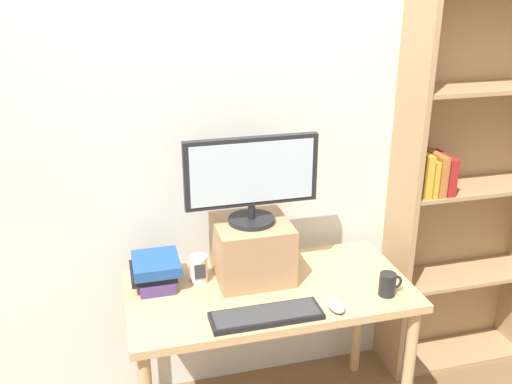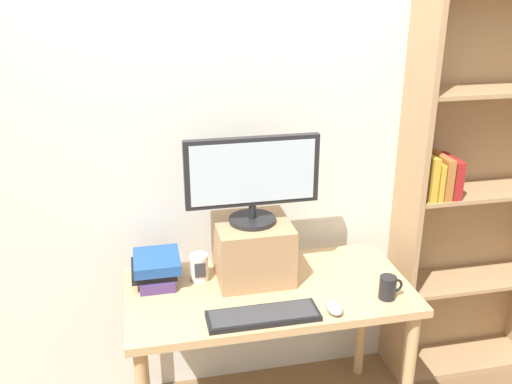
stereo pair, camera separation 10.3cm
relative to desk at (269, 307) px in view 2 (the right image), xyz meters
name	(u,v)px [view 2 (the right image)]	position (x,y,z in m)	size (l,w,h in m)	color
back_wall	(249,139)	(0.00, 0.43, 0.64)	(7.00, 0.08, 2.60)	silver
desk	(269,307)	(0.00, 0.00, 0.00)	(1.23, 0.62, 0.75)	tan
bookshelf_unit	(475,188)	(1.13, 0.28, 0.36)	(0.82, 0.28, 2.01)	tan
riser_box	(252,249)	(-0.05, 0.12, 0.23)	(0.33, 0.32, 0.27)	#A87F56
computer_monitor	(252,177)	(-0.05, 0.12, 0.57)	(0.58, 0.20, 0.38)	black
keyboard	(263,316)	(-0.08, -0.22, 0.11)	(0.45, 0.14, 0.02)	black
computer_mouse	(334,308)	(0.21, -0.24, 0.11)	(0.06, 0.10, 0.04)	#99999E
book_stack	(156,268)	(-0.47, 0.16, 0.16)	(0.21, 0.24, 0.12)	#4C336B
coffee_mug	(388,287)	(0.47, -0.18, 0.15)	(0.10, 0.07, 0.10)	black
desk_speaker	(199,267)	(-0.29, 0.14, 0.16)	(0.08, 0.08, 0.12)	silver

